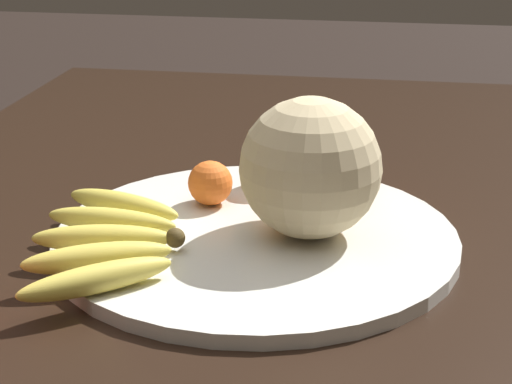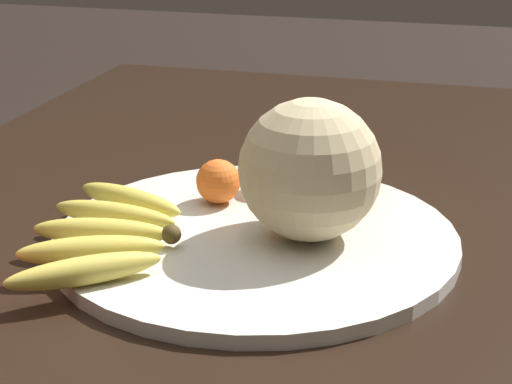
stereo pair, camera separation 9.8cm
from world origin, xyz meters
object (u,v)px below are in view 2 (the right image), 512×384
Objects in this scene: fruit_bowl at (256,238)px; melon at (310,170)px; orange_front_right at (218,181)px; kitchen_table at (254,286)px; banana_bunch at (106,232)px; orange_front_left at (351,184)px; orange_mid_center at (350,162)px; orange_back_left at (285,165)px.

melon is at bearing 94.74° from fruit_bowl.
orange_front_right is (-0.08, -0.07, 0.04)m from fruit_bowl.
kitchen_table is at bearing -162.42° from fruit_bowl.
kitchen_table is at bearing -143.47° from banana_bunch.
melon is at bearing -168.21° from banana_bunch.
orange_front_left is (-0.11, 0.09, 0.04)m from fruit_bowl.
orange_mid_center is (-0.06, -0.01, 0.01)m from orange_front_left.
banana_bunch is 0.34m from orange_mid_center.
banana_bunch reaches higher than fruit_bowl.
orange_back_left is at bearing 169.28° from kitchen_table.
kitchen_table is 0.11m from fruit_bowl.
orange_back_left is at bearing -155.82° from melon.
kitchen_table is at bearing -42.78° from orange_mid_center.
banana_bunch reaches higher than kitchen_table.
orange_back_left is (-0.07, 0.07, 0.00)m from orange_front_right.
orange_front_right is (0.03, -0.16, -0.00)m from orange_front_left.
banana_bunch is at bearing -43.05° from orange_mid_center.
orange_front_right is (-0.16, 0.08, 0.01)m from banana_bunch.
orange_mid_center reaches higher than fruit_bowl.
orange_front_right is 0.74× the size of orange_mid_center.
melon is (0.06, 0.08, 0.18)m from kitchen_table.
fruit_bowl is 6.21× the size of orange_mid_center.
kitchen_table is at bearing -10.72° from orange_back_left.
orange_mid_center is (-0.25, 0.23, 0.02)m from banana_bunch.
orange_mid_center is (-0.11, 0.10, 0.14)m from kitchen_table.
banana_bunch is at bearing -52.60° from orange_front_left.
orange_front_left reaches higher than orange_front_right.
orange_mid_center reaches higher than banana_bunch.
fruit_bowl reaches higher than kitchen_table.
melon is 0.16m from orange_back_left.
orange_front_left is 0.10m from orange_back_left.
fruit_bowl is 8.36× the size of orange_front_right.
kitchen_table is 5.42× the size of banana_bunch.
fruit_bowl is 0.17m from banana_bunch.
kitchen_table is at bearing -124.44° from melon.
melon reaches higher than fruit_bowl.
orange_back_left reaches higher than fruit_bowl.
melon is 0.17m from orange_mid_center.
melon is 2.57× the size of orange_front_left.
fruit_bowl is 0.15m from orange_back_left.
fruit_bowl is at bearing -162.13° from banana_bunch.
banana_bunch is 0.31m from orange_front_left.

